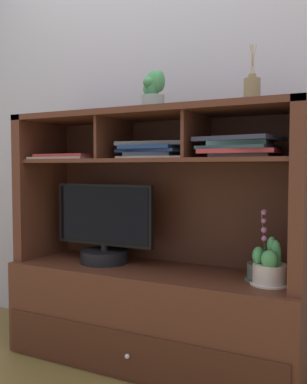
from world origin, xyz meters
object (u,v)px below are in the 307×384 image
object	(u,v)px
potted_orchid	(263,271)
potted_succulent	(154,90)
tv_monitor	(104,232)
magazine_stack_centre	(68,157)
magazine_stack_right	(154,150)
media_console	(154,286)
potted_fern	(269,269)
diffuser_bottle	(252,91)
magazine_stack_left	(240,147)

from	to	relation	value
potted_orchid	potted_succulent	world-z (taller)	potted_succulent
tv_monitor	potted_succulent	xyz separation A→B (m)	(0.30, 0.00, 0.74)
magazine_stack_centre	magazine_stack_right	size ratio (longest dim) A/B	0.93
media_console	magazine_stack_right	bearing A→B (deg)	126.51
media_console	potted_orchid	xyz separation A→B (m)	(0.56, 0.00, 0.14)
potted_orchid	potted_fern	distance (m)	0.08
tv_monitor	magazine_stack_centre	xyz separation A→B (m)	(-0.20, -0.05, 0.41)
potted_fern	potted_succulent	distance (m)	1.03
media_console	potted_orchid	bearing A→B (deg)	0.28
magazine_stack_right	diffuser_bottle	bearing A→B (deg)	0.11
magazine_stack_right	tv_monitor	bearing A→B (deg)	-175.21
magazine_stack_left	potted_fern	bearing A→B (deg)	-4.67
potted_orchid	potted_succulent	distance (m)	1.02
tv_monitor	potted_orchid	world-z (taller)	tv_monitor
tv_monitor	diffuser_bottle	distance (m)	1.06
tv_monitor	diffuser_bottle	bearing A→B (deg)	1.84
magazine_stack_left	diffuser_bottle	world-z (taller)	diffuser_bottle
potted_fern	magazine_stack_centre	size ratio (longest dim) A/B	0.60
magazine_stack_left	diffuser_bottle	xyz separation A→B (m)	(0.04, 0.06, 0.26)
media_console	magazine_stack_centre	size ratio (longest dim) A/B	4.27
magazine_stack_left	diffuser_bottle	size ratio (longest dim) A/B	1.41
diffuser_bottle	potted_fern	bearing A→B (deg)	-32.87
magazine_stack_centre	potted_succulent	xyz separation A→B (m)	(0.50, 0.05, 0.33)
potted_orchid	diffuser_bottle	bearing A→B (deg)	175.84
potted_succulent	tv_monitor	bearing A→B (deg)	-179.09
media_console	magazine_stack_left	world-z (taller)	media_console
diffuser_bottle	magazine_stack_centre	bearing A→B (deg)	-175.74
potted_orchid	diffuser_bottle	xyz separation A→B (m)	(-0.06, 0.00, 0.82)
magazine_stack_right	diffuser_bottle	world-z (taller)	diffuser_bottle
magazine_stack_left	potted_succulent	bearing A→B (deg)	175.57
potted_fern	tv_monitor	bearing A→B (deg)	177.31
media_console	magazine_stack_left	distance (m)	0.85
potted_fern	magazine_stack_left	world-z (taller)	magazine_stack_left
potted_orchid	potted_succulent	bearing A→B (deg)	-178.36
tv_monitor	potted_fern	bearing A→B (deg)	-2.69
potted_fern	magazine_stack_left	bearing A→B (deg)	175.33
media_console	potted_succulent	bearing A→B (deg)	-74.98
magazine_stack_left	diffuser_bottle	distance (m)	0.26
potted_succulent	media_console	bearing A→B (deg)	105.02
potted_fern	magazine_stack_left	size ratio (longest dim) A/B	0.56
potted_orchid	magazine_stack_right	world-z (taller)	magazine_stack_right
potted_orchid	tv_monitor	bearing A→B (deg)	-178.62
tv_monitor	magazine_stack_right	world-z (taller)	magazine_stack_right
diffuser_bottle	media_console	bearing A→B (deg)	-179.15
magazine_stack_centre	potted_fern	bearing A→B (deg)	0.33
magazine_stack_right	potted_succulent	size ratio (longest dim) A/B	1.94
potted_succulent	diffuser_bottle	bearing A→B (deg)	2.40
potted_orchid	magazine_stack_left	distance (m)	0.58
magazine_stack_centre	magazine_stack_left	bearing A→B (deg)	1.07
potted_succulent	potted_orchid	bearing A→B (deg)	1.64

